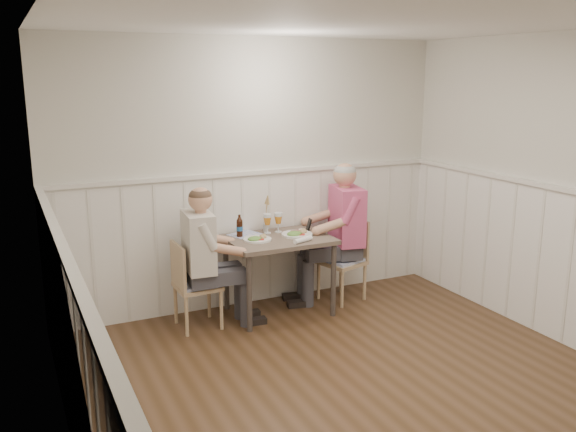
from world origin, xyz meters
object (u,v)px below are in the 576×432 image
(chair_right, at_px, (345,257))
(beer_bottle, at_px, (240,227))
(chair_left, at_px, (192,282))
(diner_cream, at_px, (204,269))
(dining_table, at_px, (279,247))
(grass_vase, at_px, (265,215))
(man_in_pink, at_px, (342,243))

(chair_right, distance_m, beer_bottle, 1.17)
(chair_left, bearing_deg, chair_right, 1.88)
(beer_bottle, bearing_deg, diner_cream, -153.01)
(dining_table, distance_m, diner_cream, 0.76)
(dining_table, distance_m, grass_vase, 0.38)
(diner_cream, height_order, beer_bottle, diner_cream)
(dining_table, height_order, man_in_pink, man_in_pink)
(dining_table, xyz_separation_m, chair_right, (0.77, 0.06, -0.21))
(chair_right, bearing_deg, grass_vase, 165.22)
(chair_right, height_order, grass_vase, grass_vase)
(chair_left, relative_size, grass_vase, 2.13)
(chair_right, relative_size, beer_bottle, 3.80)
(man_in_pink, distance_m, grass_vase, 0.84)
(chair_left, bearing_deg, grass_vase, 17.54)
(dining_table, bearing_deg, beer_bottle, 151.67)
(chair_right, bearing_deg, chair_left, -178.12)
(chair_right, bearing_deg, man_in_pink, -173.28)
(diner_cream, height_order, grass_vase, diner_cream)
(dining_table, xyz_separation_m, chair_left, (-0.86, 0.00, -0.22))
(chair_right, xyz_separation_m, chair_left, (-1.63, -0.05, -0.01))
(grass_vase, bearing_deg, diner_cream, -157.14)
(dining_table, bearing_deg, man_in_pink, 4.00)
(chair_left, xyz_separation_m, grass_vase, (0.83, 0.26, 0.48))
(dining_table, relative_size, man_in_pink, 0.67)
(man_in_pink, height_order, grass_vase, man_in_pink)
(grass_vase, bearing_deg, beer_bottle, -163.50)
(beer_bottle, bearing_deg, grass_vase, 16.50)
(man_in_pink, xyz_separation_m, grass_vase, (-0.75, 0.21, 0.32))
(diner_cream, relative_size, grass_vase, 3.52)
(man_in_pink, bearing_deg, beer_bottle, 173.17)
(chair_right, bearing_deg, dining_table, -175.83)
(chair_right, xyz_separation_m, grass_vase, (-0.79, 0.21, 0.47))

